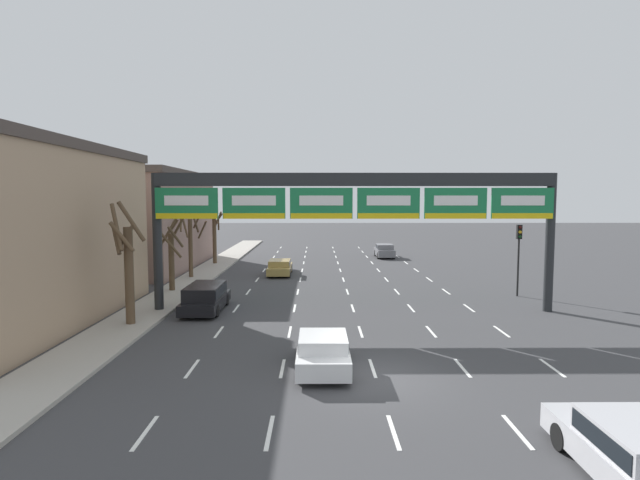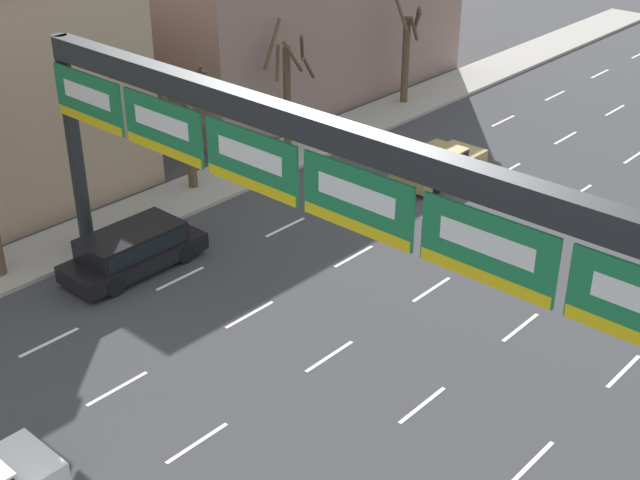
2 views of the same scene
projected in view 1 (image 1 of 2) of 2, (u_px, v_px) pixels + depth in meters
The scene contains 15 objects.
ground_plane at pixel (376, 378), 17.25m from camera, with size 220.00×220.00×0.00m, color #3D3D3F.
sidewalk_left at pixel (48, 377), 17.17m from camera, with size 2.80×110.00×0.15m.
lane_dashes at pixel (350, 299), 30.70m from camera, with size 13.32×67.00×0.01m.
sign_gantry at pixel (355, 199), 26.88m from camera, with size 21.89×0.70×7.57m.
building_far at pixel (118, 220), 44.47m from camera, with size 13.63×18.03×8.59m.
car_grey at pixel (384, 250), 52.45m from camera, with size 1.80×4.16×1.42m.
car_gold at pixel (280, 267), 40.45m from camera, with size 1.84×4.51×1.25m.
suv_black at pixel (205, 296), 27.44m from camera, with size 1.97×4.90×1.48m.
car_silver at pixel (632, 451), 10.76m from camera, with size 1.80×4.63×1.41m.
car_white at pixel (323, 350), 18.03m from camera, with size 1.91×4.01×1.32m.
traffic_light_near_gantry at pixel (519, 245), 31.45m from camera, with size 0.30×0.35×4.55m.
tree_bare_closest at pixel (127, 263), 23.86m from camera, with size 1.78×1.56×5.95m.
tree_bare_second at pixel (215, 235), 46.55m from camera, with size 1.48×1.49×5.56m.
tree_bare_third at pixel (172, 252), 32.84m from camera, with size 1.90×1.86×4.96m.
tree_bare_furthest at pixel (191, 241), 38.41m from camera, with size 2.32×2.29×5.46m.
Camera 1 is at (-2.04, -16.78, 6.20)m, focal length 28.00 mm.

